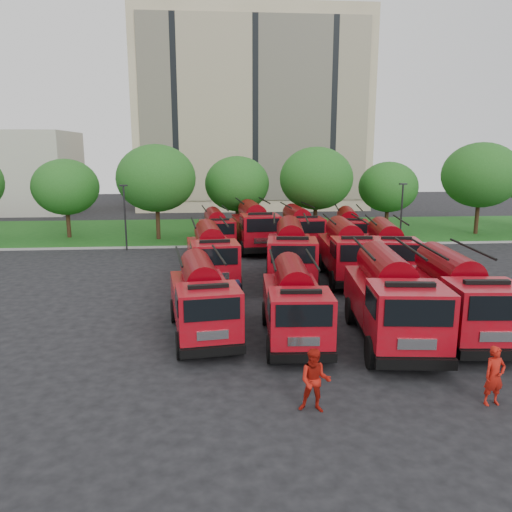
{
  "coord_description": "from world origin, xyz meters",
  "views": [
    {
      "loc": [
        -2.95,
        -21.88,
        7.68
      ],
      "look_at": [
        -0.73,
        5.73,
        1.8
      ],
      "focal_mm": 35.0,
      "sensor_mm": 36.0,
      "label": 1
    }
  ],
  "objects_px": {
    "fire_truck_10": "(299,228)",
    "firefighter_5": "(391,275)",
    "fire_truck_1": "(294,302)",
    "firefighter_1": "(314,411)",
    "fire_truck_2": "(391,298)",
    "fire_truck_5": "(291,252)",
    "fire_truck_3": "(457,295)",
    "fire_truck_8": "(216,230)",
    "fire_truck_9": "(254,226)",
    "firefighter_0": "(491,404)",
    "fire_truck_11": "(348,230)",
    "fire_truck_4": "(211,254)",
    "fire_truck_0": "(202,298)",
    "firefighter_4": "(236,320)",
    "firefighter_2": "(452,329)",
    "fire_truck_6": "(347,251)",
    "fire_truck_7": "(387,251)"
  },
  "relations": [
    {
      "from": "fire_truck_5",
      "to": "fire_truck_11",
      "type": "xyz_separation_m",
      "value": [
        5.9,
        9.02,
        -0.18
      ]
    },
    {
      "from": "fire_truck_7",
      "to": "firefighter_2",
      "type": "height_order",
      "value": "fire_truck_7"
    },
    {
      "from": "fire_truck_5",
      "to": "firefighter_0",
      "type": "bearing_deg",
      "value": -68.63
    },
    {
      "from": "firefighter_5",
      "to": "firefighter_0",
      "type": "bearing_deg",
      "value": 115.72
    },
    {
      "from": "fire_truck_3",
      "to": "fire_truck_11",
      "type": "distance_m",
      "value": 18.32
    },
    {
      "from": "fire_truck_1",
      "to": "fire_truck_6",
      "type": "relative_size",
      "value": 0.89
    },
    {
      "from": "fire_truck_0",
      "to": "firefighter_4",
      "type": "distance_m",
      "value": 2.65
    },
    {
      "from": "fire_truck_3",
      "to": "firefighter_5",
      "type": "height_order",
      "value": "fire_truck_3"
    },
    {
      "from": "fire_truck_6",
      "to": "fire_truck_9",
      "type": "distance_m",
      "value": 10.94
    },
    {
      "from": "fire_truck_3",
      "to": "firefighter_0",
      "type": "xyz_separation_m",
      "value": [
        -1.66,
        -5.93,
        -1.72
      ]
    },
    {
      "from": "fire_truck_2",
      "to": "firefighter_2",
      "type": "distance_m",
      "value": 3.76
    },
    {
      "from": "fire_truck_4",
      "to": "fire_truck_6",
      "type": "bearing_deg",
      "value": -4.77
    },
    {
      "from": "firefighter_0",
      "to": "firefighter_1",
      "type": "distance_m",
      "value": 5.55
    },
    {
      "from": "fire_truck_10",
      "to": "firefighter_5",
      "type": "bearing_deg",
      "value": -67.22
    },
    {
      "from": "fire_truck_6",
      "to": "fire_truck_11",
      "type": "relative_size",
      "value": 1.06
    },
    {
      "from": "fire_truck_4",
      "to": "firefighter_1",
      "type": "height_order",
      "value": "fire_truck_4"
    },
    {
      "from": "fire_truck_4",
      "to": "firefighter_2",
      "type": "height_order",
      "value": "fire_truck_4"
    },
    {
      "from": "firefighter_0",
      "to": "firefighter_1",
      "type": "height_order",
      "value": "firefighter_1"
    },
    {
      "from": "fire_truck_9",
      "to": "fire_truck_11",
      "type": "xyz_separation_m",
      "value": [
        7.28,
        -1.03,
        -0.23
      ]
    },
    {
      "from": "fire_truck_2",
      "to": "fire_truck_4",
      "type": "relative_size",
      "value": 1.06
    },
    {
      "from": "fire_truck_7",
      "to": "firefighter_4",
      "type": "distance_m",
      "value": 12.04
    },
    {
      "from": "fire_truck_2",
      "to": "fire_truck_5",
      "type": "height_order",
      "value": "fire_truck_2"
    },
    {
      "from": "fire_truck_2",
      "to": "fire_truck_4",
      "type": "distance_m",
      "value": 12.31
    },
    {
      "from": "firefighter_2",
      "to": "fire_truck_5",
      "type": "bearing_deg",
      "value": 18.31
    },
    {
      "from": "fire_truck_7",
      "to": "fire_truck_10",
      "type": "bearing_deg",
      "value": 120.49
    },
    {
      "from": "fire_truck_11",
      "to": "fire_truck_9",
      "type": "bearing_deg",
      "value": -178.02
    },
    {
      "from": "fire_truck_1",
      "to": "fire_truck_2",
      "type": "bearing_deg",
      "value": -4.16
    },
    {
      "from": "fire_truck_3",
      "to": "firefighter_5",
      "type": "distance_m",
      "value": 10.51
    },
    {
      "from": "fire_truck_8",
      "to": "fire_truck_9",
      "type": "relative_size",
      "value": 0.85
    },
    {
      "from": "fire_truck_9",
      "to": "firefighter_1",
      "type": "xyz_separation_m",
      "value": [
        -0.14,
        -25.26,
        -1.83
      ]
    },
    {
      "from": "fire_truck_1",
      "to": "fire_truck_2",
      "type": "height_order",
      "value": "fire_truck_2"
    },
    {
      "from": "fire_truck_1",
      "to": "firefighter_4",
      "type": "height_order",
      "value": "fire_truck_1"
    },
    {
      "from": "firefighter_5",
      "to": "fire_truck_3",
      "type": "bearing_deg",
      "value": 119.65
    },
    {
      "from": "firefighter_1",
      "to": "firefighter_5",
      "type": "relative_size",
      "value": 1.14
    },
    {
      "from": "fire_truck_2",
      "to": "fire_truck_11",
      "type": "height_order",
      "value": "fire_truck_2"
    },
    {
      "from": "fire_truck_0",
      "to": "fire_truck_2",
      "type": "xyz_separation_m",
      "value": [
        7.67,
        -1.33,
        0.21
      ]
    },
    {
      "from": "fire_truck_5",
      "to": "firefighter_1",
      "type": "height_order",
      "value": "fire_truck_5"
    },
    {
      "from": "firefighter_2",
      "to": "firefighter_5",
      "type": "distance_m",
      "value": 9.85
    },
    {
      "from": "fire_truck_2",
      "to": "fire_truck_1",
      "type": "bearing_deg",
      "value": 178.8
    },
    {
      "from": "fire_truck_4",
      "to": "fire_truck_6",
      "type": "relative_size",
      "value": 0.98
    },
    {
      "from": "fire_truck_10",
      "to": "fire_truck_5",
      "type": "bearing_deg",
      "value": -105.74
    },
    {
      "from": "fire_truck_10",
      "to": "fire_truck_11",
      "type": "relative_size",
      "value": 1.01
    },
    {
      "from": "fire_truck_5",
      "to": "fire_truck_10",
      "type": "relative_size",
      "value": 1.09
    },
    {
      "from": "fire_truck_1",
      "to": "firefighter_1",
      "type": "xyz_separation_m",
      "value": [
        -0.31,
        -5.98,
        -1.54
      ]
    },
    {
      "from": "fire_truck_10",
      "to": "firefighter_1",
      "type": "height_order",
      "value": "fire_truck_10"
    },
    {
      "from": "fire_truck_11",
      "to": "firefighter_5",
      "type": "height_order",
      "value": "fire_truck_11"
    },
    {
      "from": "fire_truck_7",
      "to": "firefighter_1",
      "type": "height_order",
      "value": "fire_truck_7"
    },
    {
      "from": "fire_truck_1",
      "to": "firefighter_4",
      "type": "bearing_deg",
      "value": 137.45
    },
    {
      "from": "fire_truck_0",
      "to": "fire_truck_7",
      "type": "relative_size",
      "value": 0.93
    },
    {
      "from": "firefighter_1",
      "to": "fire_truck_4",
      "type": "bearing_deg",
      "value": 115.38
    }
  ]
}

